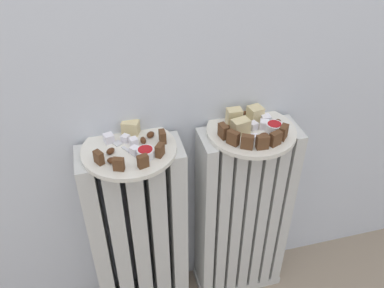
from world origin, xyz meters
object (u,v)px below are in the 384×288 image
Objects in this scene: jam_bowl_left at (145,152)px; fork at (125,148)px; plate_left at (129,149)px; plate_right at (251,131)px; radiator_right at (242,217)px; radiator_left at (139,237)px; jam_bowl_right at (274,127)px.

fork is (-0.05, 0.05, -0.01)m from jam_bowl_left.
plate_left and plate_right have the same top height.
radiator_right is 2.67× the size of plate_left.
radiator_left is 14.74× the size of jam_bowl_right.
radiator_left is at bearing 180.00° from radiator_right.
radiator_left is at bearing 11.54° from fork.
radiator_right is 0.49m from fork.
fork is (-0.01, -0.00, 0.35)m from radiator_left.
plate_left reaches higher than radiator_left.
plate_left is 0.39m from jam_bowl_right.
jam_bowl_left reaches higher than plate_left.
plate_left is 2.67× the size of fork.
plate_right reaches higher than radiator_right.
jam_bowl_right is (0.39, -0.03, 0.36)m from radiator_left.
fork is at bearing -168.46° from radiator_left.
radiator_right is 2.67× the size of plate_right.
radiator_left is 0.53m from jam_bowl_right.
plate_left is 1.00× the size of plate_right.
plate_right is at bearing -0.00° from radiator_left.
jam_bowl_right reaches higher than plate_left.
plate_left is 5.59× the size of jam_bowl_left.
fork is (-0.35, -0.00, 0.35)m from radiator_right.
jam_bowl_right reaches higher than plate_right.
radiator_right is 14.91× the size of jam_bowl_left.
plate_right is 0.35m from fork.
jam_bowl_left is (-0.30, -0.05, 0.02)m from plate_right.
plate_right is (0.34, 0.00, 0.00)m from plate_left.
jam_bowl_left is 0.48× the size of fork.
fork reaches higher than radiator_left.
fork is at bearing -179.62° from plate_right.
fork is (-0.40, 0.02, -0.01)m from jam_bowl_right.
jam_bowl_left reaches higher than radiator_left.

